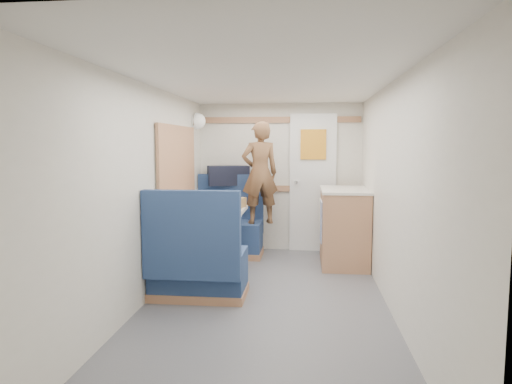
# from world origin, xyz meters

# --- Properties ---
(floor) EXTENTS (4.50, 4.50, 0.00)m
(floor) POSITION_xyz_m (0.00, 0.00, 0.00)
(floor) COLOR #515156
(floor) RESTS_ON ground
(ceiling) EXTENTS (4.50, 4.50, 0.00)m
(ceiling) POSITION_xyz_m (0.00, 0.00, 2.00)
(ceiling) COLOR silver
(ceiling) RESTS_ON wall_back
(wall_back) EXTENTS (2.20, 0.02, 2.00)m
(wall_back) POSITION_xyz_m (0.00, 2.25, 1.00)
(wall_back) COLOR silver
(wall_back) RESTS_ON floor
(wall_left) EXTENTS (0.02, 4.50, 2.00)m
(wall_left) POSITION_xyz_m (-1.10, 0.00, 1.00)
(wall_left) COLOR silver
(wall_left) RESTS_ON floor
(wall_right) EXTENTS (0.02, 4.50, 2.00)m
(wall_right) POSITION_xyz_m (1.10, 0.00, 1.00)
(wall_right) COLOR silver
(wall_right) RESTS_ON floor
(oak_trim_low) EXTENTS (2.15, 0.02, 0.08)m
(oak_trim_low) POSITION_xyz_m (0.00, 2.23, 0.85)
(oak_trim_low) COLOR #A8714C
(oak_trim_low) RESTS_ON wall_back
(oak_trim_high) EXTENTS (2.15, 0.02, 0.08)m
(oak_trim_high) POSITION_xyz_m (0.00, 2.23, 1.78)
(oak_trim_high) COLOR #A8714C
(oak_trim_high) RESTS_ON wall_back
(side_window) EXTENTS (0.04, 1.30, 0.72)m
(side_window) POSITION_xyz_m (-1.08, 1.00, 1.25)
(side_window) COLOR gray
(side_window) RESTS_ON wall_left
(rear_door) EXTENTS (0.62, 0.12, 1.86)m
(rear_door) POSITION_xyz_m (0.45, 2.22, 0.97)
(rear_door) COLOR white
(rear_door) RESTS_ON wall_back
(dinette_table) EXTENTS (0.62, 0.92, 0.72)m
(dinette_table) POSITION_xyz_m (-0.65, 1.00, 0.57)
(dinette_table) COLOR white
(dinette_table) RESTS_ON floor
(bench_far) EXTENTS (0.90, 0.59, 1.05)m
(bench_far) POSITION_xyz_m (-0.65, 1.86, 0.30)
(bench_far) COLOR navy
(bench_far) RESTS_ON floor
(bench_near) EXTENTS (0.90, 0.59, 1.05)m
(bench_near) POSITION_xyz_m (-0.65, 0.14, 0.30)
(bench_near) COLOR navy
(bench_near) RESTS_ON floor
(ledge) EXTENTS (0.90, 0.14, 0.04)m
(ledge) POSITION_xyz_m (-0.65, 2.12, 0.88)
(ledge) COLOR #A8714C
(ledge) RESTS_ON bench_far
(dome_light) EXTENTS (0.20, 0.20, 0.20)m
(dome_light) POSITION_xyz_m (-1.04, 1.85, 1.75)
(dome_light) COLOR white
(dome_light) RESTS_ON wall_left
(galley_counter) EXTENTS (0.57, 0.92, 0.92)m
(galley_counter) POSITION_xyz_m (0.82, 1.55, 0.47)
(galley_counter) COLOR #A8714C
(galley_counter) RESTS_ON floor
(person) EXTENTS (0.54, 0.45, 1.28)m
(person) POSITION_xyz_m (-0.22, 1.74, 1.09)
(person) COLOR brown
(person) RESTS_ON bench_far
(duffel_bag) EXTENTS (0.60, 0.43, 0.26)m
(duffel_bag) POSITION_xyz_m (-0.69, 2.12, 1.03)
(duffel_bag) COLOR black
(duffel_bag) RESTS_ON ledge
(tray) EXTENTS (0.41, 0.46, 0.02)m
(tray) POSITION_xyz_m (-0.49, 0.68, 0.73)
(tray) COLOR silver
(tray) RESTS_ON dinette_table
(orange_fruit) EXTENTS (0.08, 0.08, 0.08)m
(orange_fruit) POSITION_xyz_m (-0.54, 0.86, 0.78)
(orange_fruit) COLOR #D74B09
(orange_fruit) RESTS_ON tray
(cheese_block) EXTENTS (0.12, 0.09, 0.04)m
(cheese_block) POSITION_xyz_m (-0.61, 0.82, 0.76)
(cheese_block) COLOR #EDD989
(cheese_block) RESTS_ON tray
(wine_glass) EXTENTS (0.08, 0.08, 0.17)m
(wine_glass) POSITION_xyz_m (-0.66, 0.98, 0.84)
(wine_glass) COLOR white
(wine_glass) RESTS_ON dinette_table
(tumbler_left) EXTENTS (0.07, 0.07, 0.12)m
(tumbler_left) POSITION_xyz_m (-0.86, 0.69, 0.78)
(tumbler_left) COLOR white
(tumbler_left) RESTS_ON dinette_table
(tumbler_right) EXTENTS (0.06, 0.06, 0.10)m
(tumbler_right) POSITION_xyz_m (-0.54, 1.15, 0.77)
(tumbler_right) COLOR white
(tumbler_right) RESTS_ON dinette_table
(beer_glass) EXTENTS (0.07, 0.07, 0.11)m
(beer_glass) POSITION_xyz_m (-0.43, 1.14, 0.77)
(beer_glass) COLOR #944C15
(beer_glass) RESTS_ON dinette_table
(pepper_grinder) EXTENTS (0.04, 0.04, 0.09)m
(pepper_grinder) POSITION_xyz_m (-0.67, 1.03, 0.77)
(pepper_grinder) COLOR black
(pepper_grinder) RESTS_ON dinette_table
(salt_grinder) EXTENTS (0.04, 0.04, 0.09)m
(salt_grinder) POSITION_xyz_m (-0.57, 0.95, 0.77)
(salt_grinder) COLOR silver
(salt_grinder) RESTS_ON dinette_table
(bread_loaf) EXTENTS (0.19, 0.29, 0.11)m
(bread_loaf) POSITION_xyz_m (-0.43, 1.20, 0.78)
(bread_loaf) COLOR olive
(bread_loaf) RESTS_ON dinette_table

